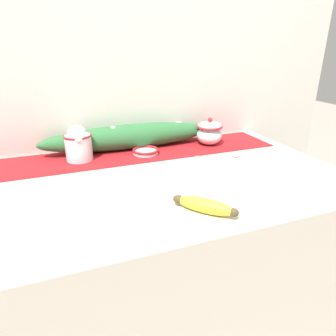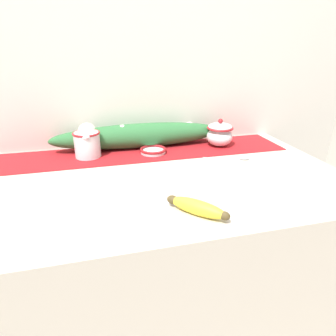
# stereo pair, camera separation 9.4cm
# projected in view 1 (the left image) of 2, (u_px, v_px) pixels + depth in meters

# --- Properties ---
(countertop) EXTENTS (1.29, 0.75, 0.91)m
(countertop) POSITION_uv_depth(u_px,v_px,m) (156.00, 283.00, 1.17)
(countertop) COLOR beige
(countertop) RESTS_ON ground_plane
(back_wall) EXTENTS (2.09, 0.04, 2.40)m
(back_wall) POSITION_uv_depth(u_px,v_px,m) (122.00, 76.00, 1.23)
(back_wall) COLOR silver
(back_wall) RESTS_ON ground_plane
(table_runner) EXTENTS (1.19, 0.23, 0.00)m
(table_runner) POSITION_uv_depth(u_px,v_px,m) (134.00, 153.00, 1.21)
(table_runner) COLOR #A8191E
(table_runner) RESTS_ON countertop
(cream_pitcher) EXTENTS (0.10, 0.12, 0.10)m
(cream_pitcher) POSITION_uv_depth(u_px,v_px,m) (79.00, 146.00, 1.12)
(cream_pitcher) COLOR white
(cream_pitcher) RESTS_ON countertop
(sugar_bowl) EXTENTS (0.11, 0.11, 0.12)m
(sugar_bowl) POSITION_uv_depth(u_px,v_px,m) (209.00, 132.00, 1.30)
(sugar_bowl) COLOR white
(sugar_bowl) RESTS_ON countertop
(small_dish) EXTENTS (0.11, 0.11, 0.02)m
(small_dish) POSITION_uv_depth(u_px,v_px,m) (146.00, 151.00, 1.20)
(small_dish) COLOR white
(small_dish) RESTS_ON countertop
(banana) EXTENTS (0.14, 0.15, 0.04)m
(banana) POSITION_uv_depth(u_px,v_px,m) (205.00, 205.00, 0.78)
(banana) COLOR yellow
(banana) RESTS_ON countertop
(spoon) EXTENTS (0.17, 0.08, 0.01)m
(spoon) POSITION_uv_depth(u_px,v_px,m) (233.00, 156.00, 1.18)
(spoon) COLOR #B7B7BC
(spoon) RESTS_ON countertop
(poinsettia_garland) EXTENTS (0.73, 0.11, 0.12)m
(poinsettia_garland) POSITION_uv_depth(u_px,v_px,m) (128.00, 136.00, 1.25)
(poinsettia_garland) COLOR #2D6B38
(poinsettia_garland) RESTS_ON countertop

